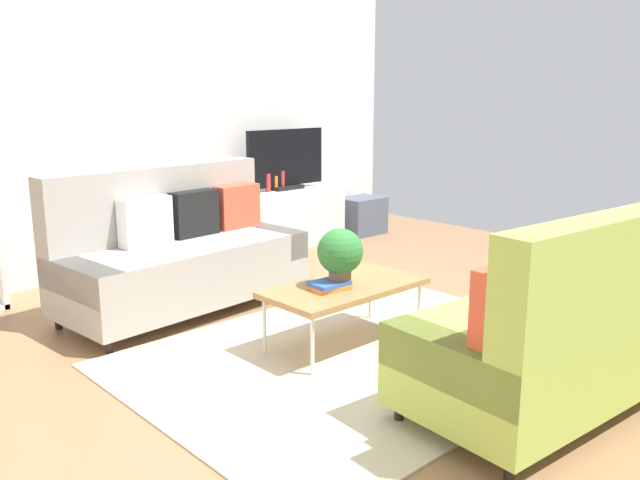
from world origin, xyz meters
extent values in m
plane|color=#936B47|center=(0.00, 0.00, 0.00)|extent=(7.68, 7.68, 0.00)
cube|color=white|center=(0.00, 2.80, 1.45)|extent=(6.40, 0.12, 2.90)
cube|color=beige|center=(-0.10, -0.21, 0.01)|extent=(2.90, 2.20, 0.01)
cube|color=gray|center=(-0.45, 1.34, 0.32)|extent=(1.97, 1.00, 0.44)
cube|color=gray|center=(-0.47, 1.66, 0.82)|extent=(1.91, 0.37, 0.56)
cube|color=gray|center=(0.40, 1.41, 0.43)|extent=(0.27, 0.85, 0.22)
cube|color=gray|center=(-1.29, 1.26, 0.43)|extent=(0.27, 0.85, 0.22)
cylinder|color=black|center=(0.45, 1.08, 0.05)|extent=(0.05, 0.05, 0.10)
cylinder|color=black|center=(-1.28, 0.92, 0.05)|extent=(0.05, 0.05, 0.10)
cylinder|color=black|center=(0.39, 1.76, 0.05)|extent=(0.05, 0.05, 0.10)
cylinder|color=black|center=(-1.34, 1.60, 0.05)|extent=(0.05, 0.05, 0.10)
cube|color=#D84C33|center=(0.21, 1.54, 0.72)|extent=(0.41, 0.17, 0.36)
cube|color=black|center=(-0.24, 1.50, 0.72)|extent=(0.41, 0.17, 0.36)
cube|color=white|center=(-0.69, 1.46, 0.72)|extent=(0.41, 0.17, 0.36)
cube|color=#A3BC4C|center=(0.25, -1.36, 0.32)|extent=(1.96, 0.99, 0.44)
cube|color=#A3BC4C|center=(0.23, -1.68, 0.82)|extent=(1.91, 0.35, 0.56)
cube|color=#A3BC4C|center=(-0.59, -1.29, 0.43)|extent=(0.27, 0.85, 0.22)
cube|color=#A3BC4C|center=(1.10, -1.43, 0.43)|extent=(0.27, 0.85, 0.22)
cylinder|color=black|center=(-0.59, -0.95, 0.05)|extent=(0.05, 0.05, 0.10)
cylinder|color=black|center=(1.15, -1.09, 0.05)|extent=(0.05, 0.05, 0.10)
cylinder|color=black|center=(-0.64, -1.63, 0.05)|extent=(0.05, 0.05, 0.10)
cube|color=#D84C33|center=(-0.43, -1.45, 0.72)|extent=(0.41, 0.17, 0.36)
cube|color=#288C4C|center=(0.02, -1.48, 0.72)|extent=(0.41, 0.17, 0.36)
cube|color=#9E7042|center=(-0.05, -0.01, 0.40)|extent=(1.10, 0.56, 0.04)
cylinder|color=silver|center=(-0.55, 0.22, 0.19)|extent=(0.02, 0.02, 0.38)
cylinder|color=silver|center=(0.45, 0.22, 0.19)|extent=(0.02, 0.02, 0.38)
cylinder|color=silver|center=(-0.55, -0.24, 0.19)|extent=(0.02, 0.02, 0.38)
cylinder|color=silver|center=(0.45, -0.24, 0.19)|extent=(0.02, 0.02, 0.38)
cube|color=silver|center=(1.50, 2.46, 0.32)|extent=(1.40, 0.44, 0.64)
cube|color=black|center=(1.50, 2.44, 0.66)|extent=(0.36, 0.20, 0.04)
cube|color=black|center=(1.50, 2.44, 0.98)|extent=(1.00, 0.05, 0.60)
cube|color=#4C5666|center=(2.60, 2.36, 0.22)|extent=(0.52, 0.40, 0.44)
cylinder|color=brown|center=(-0.10, -0.02, 0.48)|extent=(0.15, 0.15, 0.12)
sphere|color=#2D7233|center=(-0.10, -0.02, 0.66)|extent=(0.30, 0.30, 0.30)
cube|color=orange|center=(-0.19, -0.01, 0.43)|extent=(0.27, 0.22, 0.03)
cube|color=#3359B2|center=(-0.19, -0.01, 0.46)|extent=(0.25, 0.19, 0.03)
cylinder|color=#4C72B2|center=(0.92, 2.51, 0.74)|extent=(0.10, 0.10, 0.20)
cylinder|color=#B24C4C|center=(1.08, 2.51, 0.70)|extent=(0.10, 0.10, 0.13)
cylinder|color=red|center=(1.24, 2.42, 0.74)|extent=(0.05, 0.05, 0.19)
cylinder|color=orange|center=(1.35, 2.42, 0.72)|extent=(0.04, 0.04, 0.16)
cylinder|color=red|center=(1.44, 2.42, 0.74)|extent=(0.05, 0.05, 0.20)
camera|label=1|loc=(-3.00, -2.95, 1.67)|focal=36.84mm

